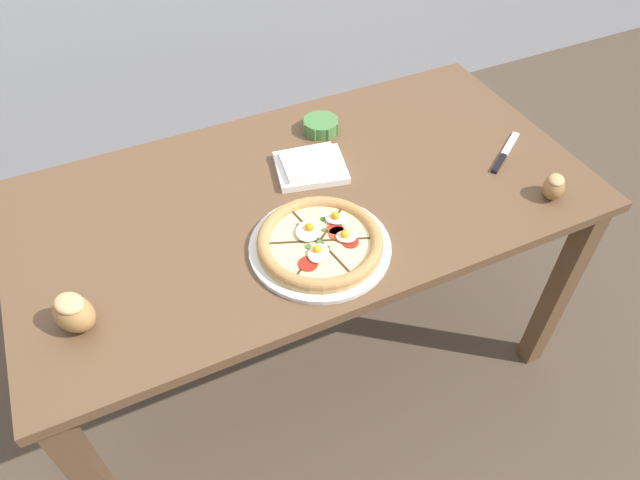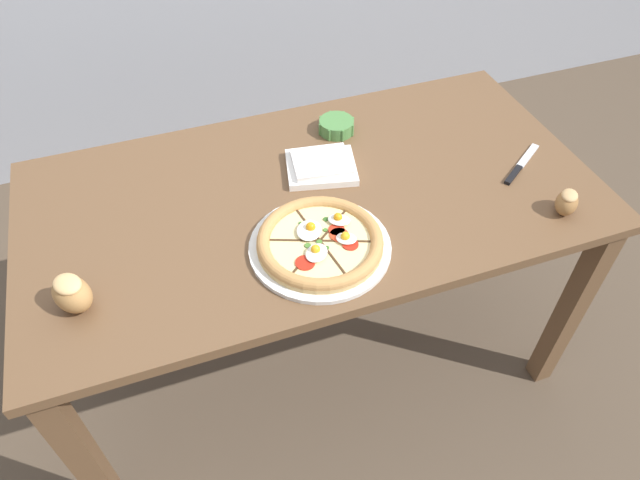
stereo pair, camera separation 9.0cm
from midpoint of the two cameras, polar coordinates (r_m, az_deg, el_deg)
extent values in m
plane|color=brown|center=(2.10, 0.69, -11.00)|extent=(12.00, 12.00, 0.00)
cube|color=brown|center=(1.53, 0.94, 4.33)|extent=(1.52, 0.80, 0.03)
cube|color=brown|center=(1.60, -20.54, -20.31)|extent=(0.06, 0.06, 0.73)
cube|color=brown|center=(1.93, 25.01, -6.37)|extent=(0.06, 0.06, 0.73)
cube|color=brown|center=(2.01, -22.21, -2.34)|extent=(0.06, 0.06, 0.73)
cube|color=brown|center=(2.28, 14.77, 6.56)|extent=(0.06, 0.06, 0.73)
cylinder|color=white|center=(1.37, 1.89, -0.76)|extent=(0.34, 0.34, 0.01)
cylinder|color=tan|center=(1.36, 1.90, -0.42)|extent=(0.30, 0.30, 0.01)
cylinder|color=beige|center=(1.35, 1.91, -0.20)|extent=(0.25, 0.25, 0.00)
torus|color=tan|center=(1.35, 1.91, -0.15)|extent=(0.30, 0.30, 0.03)
cube|color=#472D19|center=(1.35, -0.77, -0.10)|extent=(0.12, 0.05, 0.00)
cube|color=#472D19|center=(1.31, 0.54, -1.85)|extent=(0.10, 0.08, 0.00)
cube|color=#472D19|center=(1.31, 3.29, -1.89)|extent=(0.03, 0.13, 0.00)
cube|color=#472D19|center=(1.35, 4.59, -0.18)|extent=(0.12, 0.05, 0.00)
cube|color=#472D19|center=(1.39, 3.21, 1.47)|extent=(0.10, 0.08, 0.00)
cube|color=#472D19|center=(1.39, 0.61, 1.51)|extent=(0.03, 0.13, 0.00)
cylinder|color=red|center=(1.35, 4.97, -0.51)|extent=(0.04, 0.04, 0.00)
cylinder|color=red|center=(1.37, 3.93, 0.46)|extent=(0.05, 0.05, 0.00)
cylinder|color=red|center=(1.37, 3.40, 0.89)|extent=(0.04, 0.04, 0.00)
cylinder|color=red|center=(1.30, 0.48, -2.37)|extent=(0.05, 0.05, 0.00)
ellipsoid|color=white|center=(1.31, 1.62, -1.36)|extent=(0.08, 0.08, 0.01)
sphere|color=#F4AD1E|center=(1.31, 1.52, -1.00)|extent=(0.02, 0.02, 0.02)
ellipsoid|color=white|center=(1.35, 4.56, 0.09)|extent=(0.06, 0.06, 0.01)
sphere|color=#F4AD1E|center=(1.35, 4.47, 0.31)|extent=(0.02, 0.02, 0.02)
ellipsoid|color=white|center=(1.39, 3.77, 1.96)|extent=(0.07, 0.06, 0.01)
sphere|color=orange|center=(1.39, 3.67, 2.22)|extent=(0.02, 0.02, 0.02)
ellipsoid|color=white|center=(1.36, 0.80, 0.91)|extent=(0.09, 0.09, 0.01)
sphere|color=orange|center=(1.36, 0.95, 1.25)|extent=(0.02, 0.02, 0.02)
cylinder|color=#386B23|center=(1.33, 2.64, -0.85)|extent=(0.01, 0.01, 0.00)
cylinder|color=#2D5B1E|center=(1.40, 2.45, 2.04)|extent=(0.01, 0.01, 0.00)
cylinder|color=#477A2D|center=(1.34, 0.70, -0.62)|extent=(0.02, 0.02, 0.00)
cylinder|color=#477A2D|center=(1.37, 2.42, 0.95)|extent=(0.01, 0.01, 0.00)
cylinder|color=#477A2D|center=(1.35, 1.84, -0.24)|extent=(0.01, 0.01, 0.00)
cylinder|color=#386B23|center=(1.39, -0.11, 1.64)|extent=(0.01, 0.01, 0.00)
cylinder|color=#4C8442|center=(1.72, 3.18, 11.27)|extent=(0.10, 0.10, 0.04)
cylinder|color=beige|center=(1.72, 3.19, 11.40)|extent=(0.08, 0.08, 0.02)
cylinder|color=#4C8442|center=(1.74, 4.79, 11.57)|extent=(0.01, 0.01, 0.04)
cylinder|color=#4C8442|center=(1.76, 3.86, 12.12)|extent=(0.01, 0.01, 0.04)
cylinder|color=#4C8442|center=(1.76, 2.55, 12.18)|extent=(0.01, 0.01, 0.04)
cylinder|color=#4C8442|center=(1.74, 1.60, 11.70)|extent=(0.01, 0.01, 0.04)
cylinder|color=#4C8442|center=(1.71, 1.55, 10.95)|extent=(0.01, 0.01, 0.04)
cylinder|color=#4C8442|center=(1.68, 2.48, 10.37)|extent=(0.01, 0.01, 0.04)
cylinder|color=#4C8442|center=(1.68, 3.84, 10.32)|extent=(0.01, 0.01, 0.04)
cylinder|color=#4C8442|center=(1.71, 4.80, 10.82)|extent=(0.01, 0.01, 0.04)
cube|color=white|center=(1.58, 1.76, 7.22)|extent=(0.22, 0.20, 0.02)
cube|color=white|center=(1.57, 1.78, 7.73)|extent=(0.17, 0.15, 0.02)
ellipsoid|color=#B27F47|center=(1.32, -21.76, -5.13)|extent=(0.11, 0.12, 0.08)
ellipsoid|color=#EAB775|center=(1.30, -22.16, -4.19)|extent=(0.08, 0.09, 0.02)
ellipsoid|color=olive|center=(1.59, 24.95, 3.33)|extent=(0.09, 0.09, 0.06)
ellipsoid|color=tan|center=(1.57, 25.23, 4.01)|extent=(0.06, 0.06, 0.02)
cube|color=silver|center=(1.75, 21.47, 7.79)|extent=(0.11, 0.09, 0.01)
cube|color=black|center=(1.67, 20.26, 6.09)|extent=(0.08, 0.06, 0.01)
camera|label=1|loc=(0.05, -88.08, 2.00)|focal=32.00mm
camera|label=2|loc=(0.05, 91.92, -2.00)|focal=32.00mm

